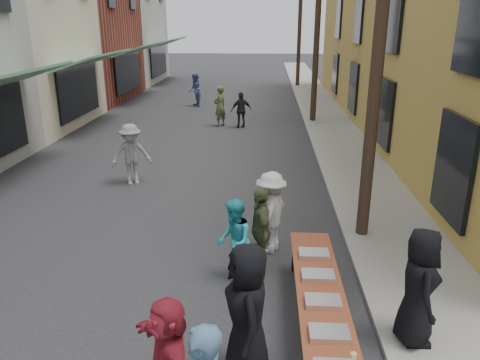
# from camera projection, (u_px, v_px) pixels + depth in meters

# --- Properties ---
(ground) EXTENTS (120.00, 120.00, 0.00)m
(ground) POSITION_uv_depth(u_px,v_px,m) (129.00, 311.00, 7.63)
(ground) COLOR #28282B
(ground) RESTS_ON ground
(sidewalk) EXTENTS (2.20, 60.00, 0.10)m
(sidewalk) POSITION_uv_depth(u_px,v_px,m) (328.00, 121.00, 21.49)
(sidewalk) COLOR gray
(sidewalk) RESTS_ON ground
(utility_pole_near) EXTENTS (0.26, 0.26, 9.00)m
(utility_pole_near) POSITION_uv_depth(u_px,v_px,m) (381.00, 20.00, 8.75)
(utility_pole_near) COLOR #2D2116
(utility_pole_near) RESTS_ON ground
(utility_pole_mid) EXTENTS (0.26, 0.26, 9.00)m
(utility_pole_mid) POSITION_uv_depth(u_px,v_px,m) (318.00, 19.00, 20.08)
(utility_pole_mid) COLOR #2D2116
(utility_pole_mid) RESTS_ON ground
(utility_pole_far) EXTENTS (0.26, 0.26, 9.00)m
(utility_pole_far) POSITION_uv_depth(u_px,v_px,m) (300.00, 19.00, 31.40)
(utility_pole_far) COLOR #2D2116
(utility_pole_far) RESTS_ON ground
(serving_table) EXTENTS (0.70, 4.00, 0.75)m
(serving_table) POSITION_uv_depth(u_px,v_px,m) (320.00, 294.00, 6.81)
(serving_table) COLOR brown
(serving_table) RESTS_ON ground
(catering_tray_foil_b) EXTENTS (0.50, 0.33, 0.08)m
(catering_tray_foil_b) POSITION_uv_depth(u_px,v_px,m) (329.00, 334.00, 5.84)
(catering_tray_foil_b) COLOR #B2B2B7
(catering_tray_foil_b) RESTS_ON serving_table
(catering_tray_buns) EXTENTS (0.50, 0.33, 0.08)m
(catering_tray_buns) POSITION_uv_depth(u_px,v_px,m) (323.00, 302.00, 6.50)
(catering_tray_buns) COLOR tan
(catering_tray_buns) RESTS_ON serving_table
(catering_tray_foil_d) EXTENTS (0.50, 0.33, 0.08)m
(catering_tray_foil_d) POSITION_uv_depth(u_px,v_px,m) (318.00, 276.00, 7.16)
(catering_tray_foil_d) COLOR #B2B2B7
(catering_tray_foil_d) RESTS_ON serving_table
(catering_tray_buns_end) EXTENTS (0.50, 0.33, 0.08)m
(catering_tray_buns_end) POSITION_uv_depth(u_px,v_px,m) (314.00, 254.00, 7.83)
(catering_tray_buns_end) COLOR tan
(catering_tray_buns_end) RESTS_ON serving_table
(guest_front_a) EXTENTS (0.79, 1.04, 1.91)m
(guest_front_a) POSITION_uv_depth(u_px,v_px,m) (247.00, 313.00, 5.98)
(guest_front_a) COLOR black
(guest_front_a) RESTS_ON ground
(guest_front_c) EXTENTS (0.68, 0.82, 1.55)m
(guest_front_c) POSITION_uv_depth(u_px,v_px,m) (234.00, 241.00, 8.30)
(guest_front_c) COLOR #2BA7B2
(guest_front_c) RESTS_ON ground
(guest_front_d) EXTENTS (1.02, 1.26, 1.69)m
(guest_front_d) POSITION_uv_depth(u_px,v_px,m) (271.00, 213.00, 9.34)
(guest_front_d) COLOR silver
(guest_front_d) RESTS_ON ground
(guest_front_e) EXTENTS (0.59, 1.01, 1.62)m
(guest_front_e) POSITION_uv_depth(u_px,v_px,m) (260.00, 229.00, 8.68)
(guest_front_e) COLOR #505833
(guest_front_e) RESTS_ON ground
(guest_queue_back) EXTENTS (1.10, 1.49, 1.56)m
(guest_queue_back) POSITION_uv_depth(u_px,v_px,m) (169.00, 357.00, 5.45)
(guest_queue_back) COLOR maroon
(guest_queue_back) RESTS_ON ground
(server) EXTENTS (0.58, 0.87, 1.75)m
(server) POSITION_uv_depth(u_px,v_px,m) (419.00, 287.00, 6.53)
(server) COLOR black
(server) RESTS_ON sidewalk
(passerby_left) EXTENTS (1.30, 1.05, 1.75)m
(passerby_left) POSITION_uv_depth(u_px,v_px,m) (131.00, 154.00, 13.25)
(passerby_left) COLOR gray
(passerby_left) RESTS_ON ground
(passerby_mid) EXTENTS (0.97, 0.61, 1.54)m
(passerby_mid) POSITION_uv_depth(u_px,v_px,m) (241.00, 110.00, 20.24)
(passerby_mid) COLOR black
(passerby_mid) RESTS_ON ground
(passerby_right) EXTENTS (0.73, 0.77, 1.78)m
(passerby_right) POSITION_uv_depth(u_px,v_px,m) (220.00, 106.00, 20.47)
(passerby_right) COLOR #4E5934
(passerby_right) RESTS_ON ground
(passerby_far) EXTENTS (0.92, 1.04, 1.78)m
(passerby_far) POSITION_uv_depth(u_px,v_px,m) (195.00, 90.00, 25.12)
(passerby_far) COLOR #4E5D98
(passerby_far) RESTS_ON ground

